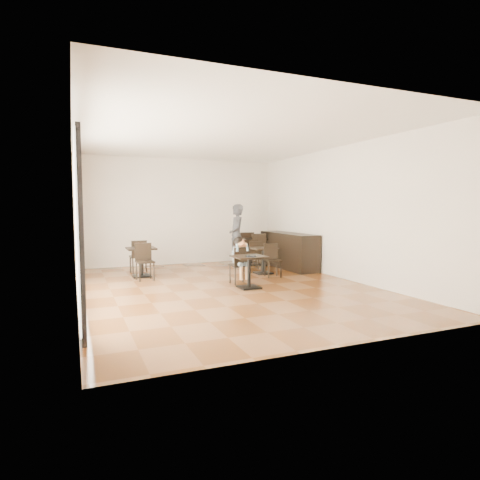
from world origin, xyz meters
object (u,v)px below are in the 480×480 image
child_table (249,272)px  cafe_table_back (251,251)px  child_chair (239,265)px  chair_left_a (138,257)px  chair_back_b (261,251)px  child (239,261)px  adult_patron (237,236)px  chair_back_a (246,247)px  chair_mid_b (273,261)px  chair_left_b (145,262)px  cafe_table_left (141,262)px  chair_mid_a (254,256)px  cafe_table_mid (263,261)px

child_table → cafe_table_back: size_ratio=0.88×
child_chair → chair_left_a: bearing=-51.3°
chair_left_a → chair_back_b: bearing=172.6°
child → cafe_table_back: (1.51, 2.67, -0.13)m
chair_left_a → cafe_table_back: bearing=-178.3°
adult_patron → chair_back_a: 1.14m
chair_mid_b → chair_left_b: 3.10m
cafe_table_left → cafe_table_back: bearing=14.2°
chair_mid_a → adult_patron: bearing=-66.3°
child_chair → cafe_table_left: size_ratio=1.16×
chair_back_b → chair_mid_b: bearing=-94.4°
child_table → cafe_table_left: size_ratio=0.96×
child → chair_back_a: bearing=64.0°
cafe_table_left → chair_mid_a: size_ratio=0.89×
cafe_table_back → chair_left_b: 3.68m
chair_back_a → child: bearing=75.0°
cafe_table_mid → chair_mid_b: chair_mid_b is taller
adult_patron → chair_back_b: bearing=79.9°
cafe_table_back → chair_back_a: bearing=84.0°
cafe_table_mid → cafe_table_left: size_ratio=0.94×
chair_back_b → chair_left_b: bearing=-155.0°
adult_patron → cafe_table_left: size_ratio=2.50×
cafe_table_back → chair_left_a: 3.41m
chair_mid_b → chair_back_b: 1.70m
cafe_table_mid → cafe_table_left: 3.10m
chair_mid_b → chair_left_b: chair_left_b is taller
chair_left_b → chair_back_b: 3.56m
child_chair → cafe_table_left: bearing=-43.8°
child → adult_patron: bearing=69.0°
child → cafe_table_back: size_ratio=1.33×
child_table → cafe_table_mid: child_table is taller
chair_mid_a → chair_mid_b: 1.10m
chair_mid_a → chair_back_b: chair_back_b is taller
child_table → child: 0.58m
chair_left_a → chair_back_a: chair_back_a is taller
child → chair_back_a: size_ratio=1.11×
cafe_table_left → chair_back_b: chair_back_b is taller
cafe_table_left → chair_mid_a: bearing=-4.4°
child_table → cafe_table_mid: size_ratio=1.02×
cafe_table_mid → chair_back_a: chair_back_a is taller
adult_patron → cafe_table_mid: adult_patron is taller
chair_mid_b → chair_left_a: bearing=157.6°
chair_left_b → chair_mid_b: bearing=-18.0°
adult_patron → chair_mid_b: adult_patron is taller
chair_left_a → chair_back_a: bearing=-169.9°
child_chair → chair_left_a: chair_left_a is taller
child → child_chair: bearing=0.0°
adult_patron → chair_back_a: adult_patron is taller
child → cafe_table_left: bearing=136.2°
chair_mid_a → chair_left_a: chair_left_a is taller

